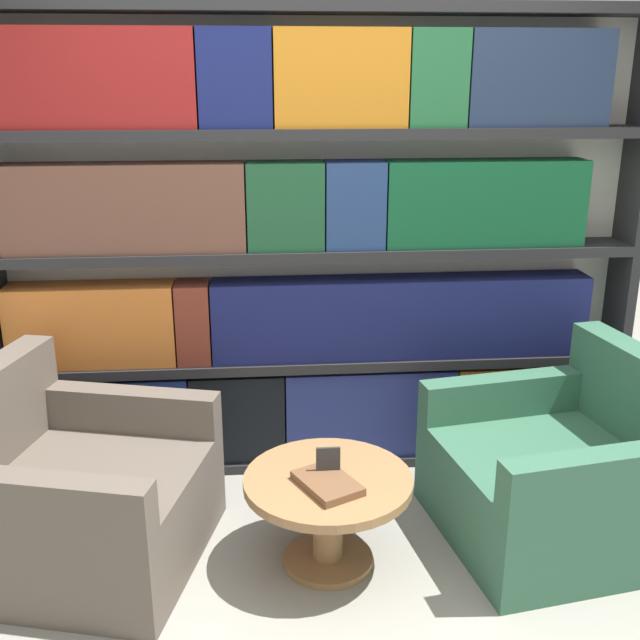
% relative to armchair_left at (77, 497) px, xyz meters
% --- Properties ---
extents(ground_plane, '(14.00, 14.00, 0.00)m').
position_rel_armchair_left_xyz_m(ground_plane, '(1.09, -0.43, -0.28)').
color(ground_plane, gray).
extents(bookshelf, '(3.18, 0.30, 2.28)m').
position_rel_armchair_left_xyz_m(bookshelf, '(1.08, 0.79, 0.83)').
color(bookshelf, silver).
rests_on(bookshelf, ground_plane).
extents(armchair_left, '(1.13, 1.11, 0.83)m').
position_rel_armchair_left_xyz_m(armchair_left, '(0.00, 0.00, 0.00)').
color(armchair_left, brown).
rests_on(armchair_left, ground_plane).
extents(armchair_right, '(1.06, 1.04, 0.83)m').
position_rel_armchair_left_xyz_m(armchair_right, '(2.09, -0.00, 0.00)').
color(armchair_right, '#336047').
rests_on(armchair_right, ground_plane).
extents(coffee_table, '(0.70, 0.70, 0.41)m').
position_rel_armchair_left_xyz_m(coffee_table, '(1.05, -0.14, 0.01)').
color(coffee_table, olive).
rests_on(coffee_table, ground_plane).
extents(table_sign, '(0.10, 0.06, 0.13)m').
position_rel_armchair_left_xyz_m(table_sign, '(1.05, -0.14, 0.18)').
color(table_sign, black).
rests_on(table_sign, coffee_table).
extents(stray_book, '(0.29, 0.33, 0.03)m').
position_rel_armchair_left_xyz_m(stray_book, '(1.04, -0.21, 0.14)').
color(stray_book, brown).
rests_on(stray_book, coffee_table).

